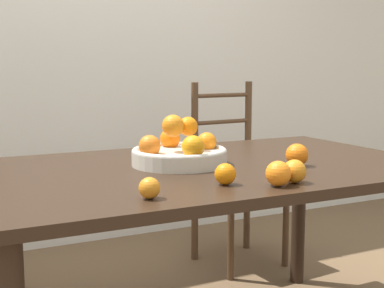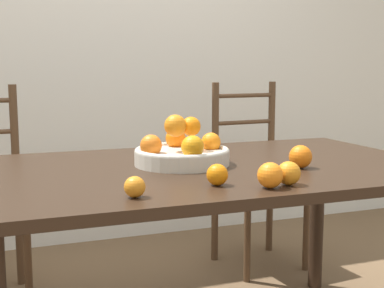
% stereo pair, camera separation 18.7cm
% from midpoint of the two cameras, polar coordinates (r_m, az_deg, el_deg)
% --- Properties ---
extents(wall_back, '(8.00, 0.06, 2.60)m').
position_cam_midpoint_polar(wall_back, '(3.45, -6.74, 11.18)').
color(wall_back, silver).
rests_on(wall_back, ground_plane).
extents(dining_table, '(1.69, 1.03, 0.76)m').
position_cam_midpoint_polar(dining_table, '(2.00, 4.59, -4.78)').
color(dining_table, black).
rests_on(dining_table, ground_plane).
extents(fruit_bowl, '(0.35, 0.35, 0.19)m').
position_cam_midpoint_polar(fruit_bowl, '(1.97, 1.63, -0.82)').
color(fruit_bowl, beige).
rests_on(fruit_bowl, dining_table).
extents(orange_loose_0, '(0.08, 0.08, 0.08)m').
position_cam_midpoint_polar(orange_loose_0, '(1.97, 14.20, -1.34)').
color(orange_loose_0, orange).
rests_on(orange_loose_0, dining_table).
extents(orange_loose_1, '(0.07, 0.07, 0.07)m').
position_cam_midpoint_polar(orange_loose_1, '(1.64, 5.99, -3.31)').
color(orange_loose_1, orange).
rests_on(orange_loose_1, dining_table).
extents(orange_loose_2, '(0.08, 0.08, 0.08)m').
position_cam_midpoint_polar(orange_loose_2, '(1.63, 11.63, -3.32)').
color(orange_loose_2, orange).
rests_on(orange_loose_2, dining_table).
extents(orange_loose_3, '(0.06, 0.06, 0.06)m').
position_cam_midpoint_polar(orange_loose_3, '(1.48, -2.54, -4.63)').
color(orange_loose_3, orange).
rests_on(orange_loose_3, dining_table).
extents(orange_loose_4, '(0.07, 0.07, 0.07)m').
position_cam_midpoint_polar(orange_loose_4, '(1.68, 13.45, -3.08)').
color(orange_loose_4, orange).
rests_on(orange_loose_4, dining_table).
extents(chair_right, '(0.45, 0.44, 1.03)m').
position_cam_midpoint_polar(chair_right, '(3.06, 8.59, -3.69)').
color(chair_right, '#513823').
rests_on(chair_right, ground_plane).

